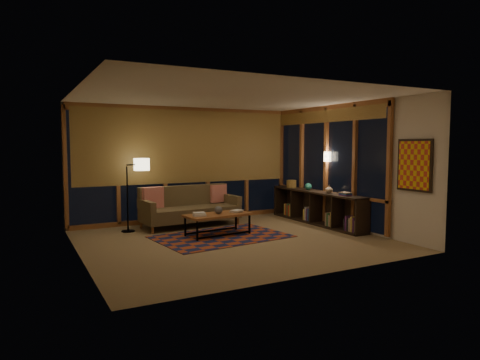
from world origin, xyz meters
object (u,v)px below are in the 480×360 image
sofa (191,207)px  bookshelf (316,207)px  coffee_table (218,225)px  floor_lamp (127,195)px

sofa → bookshelf: size_ratio=0.71×
coffee_table → floor_lamp: size_ratio=0.85×
coffee_table → bookshelf: bookshelf is taller
sofa → coffee_table: bearing=-87.7°
bookshelf → sofa: bearing=158.6°
coffee_table → floor_lamp: 2.02m
bookshelf → floor_lamp: bearing=164.7°
sofa → floor_lamp: (-1.38, 0.06, 0.33)m
floor_lamp → bookshelf: 4.23m
sofa → coffee_table: size_ratio=1.64×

